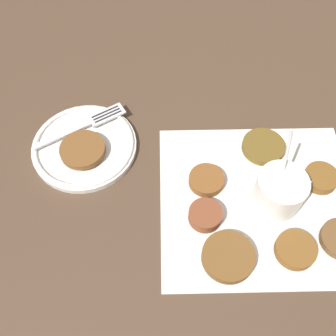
{
  "coord_description": "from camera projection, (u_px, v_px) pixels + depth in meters",
  "views": [
    {
      "loc": [
        -0.17,
        -0.29,
        0.61
      ],
      "look_at": [
        -0.13,
        0.08,
        0.02
      ],
      "focal_mm": 42.0,
      "sensor_mm": 36.0,
      "label": 1
    }
  ],
  "objects": [
    {
      "name": "ground_plane",
      "position": [
        250.0,
        208.0,
        0.68
      ],
      "size": [
        4.0,
        4.0,
        0.0
      ],
      "primitive_type": "plane",
      "color": "#4C3828"
    },
    {
      "name": "napkin",
      "position": [
        258.0,
        201.0,
        0.68
      ],
      "size": [
        0.36,
        0.34,
        0.0
      ],
      "color": "silver",
      "rests_on": "ground_plane"
    },
    {
      "name": "sauce_bowl",
      "position": [
        280.0,
        192.0,
        0.66
      ],
      "size": [
        0.09,
        0.1,
        0.13
      ],
      "color": "white",
      "rests_on": "napkin"
    },
    {
      "name": "fritter_1",
      "position": [
        206.0,
        180.0,
        0.69
      ],
      "size": [
        0.06,
        0.06,
        0.02
      ],
      "color": "brown",
      "rests_on": "napkin"
    },
    {
      "name": "fritter_2",
      "position": [
        263.0,
        147.0,
        0.74
      ],
      "size": [
        0.08,
        0.08,
        0.01
      ],
      "color": "brown",
      "rests_on": "napkin"
    },
    {
      "name": "fritter_3",
      "position": [
        228.0,
        257.0,
        0.62
      ],
      "size": [
        0.08,
        0.08,
        0.02
      ],
      "color": "brown",
      "rests_on": "napkin"
    },
    {
      "name": "fritter_4",
      "position": [
        205.0,
        215.0,
        0.66
      ],
      "size": [
        0.06,
        0.06,
        0.02
      ],
      "color": "brown",
      "rests_on": "napkin"
    },
    {
      "name": "fritter_5",
      "position": [
        295.0,
        250.0,
        0.63
      ],
      "size": [
        0.07,
        0.07,
        0.02
      ],
      "color": "brown",
      "rests_on": "napkin"
    },
    {
      "name": "fritter_6",
      "position": [
        321.0,
        178.0,
        0.7
      ],
      "size": [
        0.06,
        0.06,
        0.02
      ],
      "color": "brown",
      "rests_on": "napkin"
    },
    {
      "name": "serving_plate",
      "position": [
        84.0,
        146.0,
        0.74
      ],
      "size": [
        0.2,
        0.2,
        0.02
      ],
      "color": "white",
      "rests_on": "ground_plane"
    },
    {
      "name": "fritter_on_plate",
      "position": [
        83.0,
        150.0,
        0.72
      ],
      "size": [
        0.08,
        0.08,
        0.01
      ],
      "color": "brown",
      "rests_on": "serving_plate"
    },
    {
      "name": "fork",
      "position": [
        90.0,
        123.0,
        0.75
      ],
      "size": [
        0.18,
        0.1,
        0.0
      ],
      "color": "silver",
      "rests_on": "serving_plate"
    }
  ]
}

